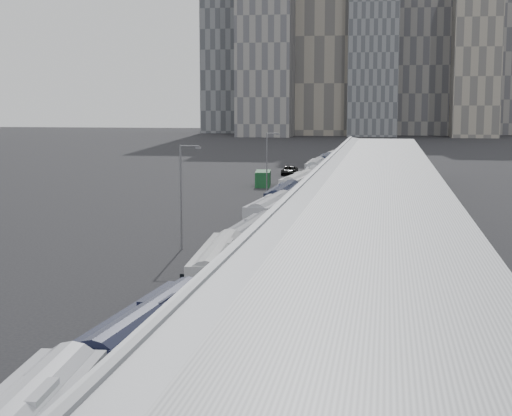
% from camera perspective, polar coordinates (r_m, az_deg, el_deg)
% --- Properties ---
extents(sidewalk, '(10.00, 170.00, 0.12)m').
position_cam_1_polar(sidewalk, '(74.67, 5.58, -2.89)').
color(sidewalk, gray).
rests_on(sidewalk, ground).
extents(lane_line, '(0.12, 160.00, 0.02)m').
position_cam_1_polar(lane_line, '(76.08, -2.34, -2.70)').
color(lane_line, gold).
rests_on(lane_line, ground).
extents(depot, '(12.45, 160.40, 7.20)m').
position_cam_1_polar(depot, '(73.96, 8.70, -0.33)').
color(depot, gray).
rests_on(depot, ground).
extents(skyline, '(145.00, 64.00, 120.00)m').
position_cam_1_polar(skyline, '(344.83, 6.80, 13.81)').
color(skyline, slate).
rests_on(skyline, ground).
extents(bus_1, '(3.61, 12.96, 3.74)m').
position_cam_1_polar(bus_1, '(40.15, -7.84, -9.97)').
color(bus_1, black).
rests_on(bus_1, ground).
extents(bus_2, '(3.59, 13.20, 3.81)m').
position_cam_1_polar(bus_2, '(55.80, -2.70, -4.85)').
color(bus_2, '#B5B6B8').
rests_on(bus_2, ground).
extents(bus_3, '(3.33, 12.60, 3.64)m').
position_cam_1_polar(bus_3, '(67.77, -0.35, -2.67)').
color(bus_3, gray).
rests_on(bus_3, ground).
extents(bus_4, '(3.76, 13.32, 3.84)m').
position_cam_1_polar(bus_4, '(82.84, 1.07, -0.71)').
color(bus_4, '#A4A5AE').
rests_on(bus_4, ground).
extents(bus_5, '(3.01, 13.25, 3.86)m').
position_cam_1_polar(bus_5, '(94.80, 2.04, 0.35)').
color(bus_5, black).
rests_on(bus_5, ground).
extents(bus_6, '(4.01, 13.41, 3.86)m').
position_cam_1_polar(bus_6, '(110.34, 3.12, 1.38)').
color(bus_6, silver).
rests_on(bus_6, ground).
extents(bus_7, '(3.30, 12.47, 3.60)m').
position_cam_1_polar(bus_7, '(124.31, 4.19, 2.03)').
color(bus_7, gray).
rests_on(bus_7, ground).
extents(bus_8, '(3.04, 13.72, 4.01)m').
position_cam_1_polar(bus_8, '(135.49, 4.42, 2.57)').
color(bus_8, '#95979E').
rests_on(bus_8, ground).
extents(bus_9, '(2.91, 13.05, 3.81)m').
position_cam_1_polar(bus_9, '(151.93, 5.13, 3.08)').
color(bus_9, black).
rests_on(bus_9, ground).
extents(bus_10, '(2.74, 12.19, 3.56)m').
position_cam_1_polar(bus_10, '(164.15, 5.56, 3.38)').
color(bus_10, silver).
rests_on(bus_10, ground).
extents(tree_1, '(2.62, 2.62, 5.02)m').
position_cam_1_polar(tree_1, '(49.73, -0.41, -3.93)').
color(tree_1, black).
rests_on(tree_1, ground).
extents(tree_2, '(1.10, 1.10, 4.07)m').
position_cam_1_polar(tree_2, '(75.87, 3.62, -0.16)').
color(tree_2, black).
rests_on(tree_2, ground).
extents(tree_3, '(1.01, 1.01, 3.80)m').
position_cam_1_polar(tree_3, '(97.11, 4.93, 1.40)').
color(tree_3, black).
rests_on(tree_3, ground).
extents(tree_4, '(2.53, 2.53, 4.64)m').
position_cam_1_polar(tree_4, '(119.00, 5.37, 2.66)').
color(tree_4, black).
rests_on(tree_4, ground).
extents(tree_5, '(2.47, 2.47, 4.55)m').
position_cam_1_polar(tree_5, '(148.69, 6.24, 3.62)').
color(tree_5, black).
rests_on(tree_5, ground).
extents(street_lamp_near, '(2.04, 0.22, 9.82)m').
position_cam_1_polar(street_lamp_near, '(73.22, -5.36, 1.30)').
color(street_lamp_near, '#59595E').
rests_on(street_lamp_near, ground).
extents(street_lamp_far, '(2.04, 0.22, 9.18)m').
position_cam_1_polar(street_lamp_far, '(119.18, 0.88, 3.62)').
color(street_lamp_far, '#59595E').
rests_on(street_lamp_far, ground).
extents(shipping_container, '(3.10, 6.65, 2.50)m').
position_cam_1_polar(shipping_container, '(129.40, 0.51, 2.15)').
color(shipping_container, '#133F1F').
rests_on(shipping_container, ground).
extents(suv, '(2.99, 6.26, 1.72)m').
position_cam_1_polar(suv, '(149.74, 2.45, 2.75)').
color(suv, black).
rests_on(suv, ground).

